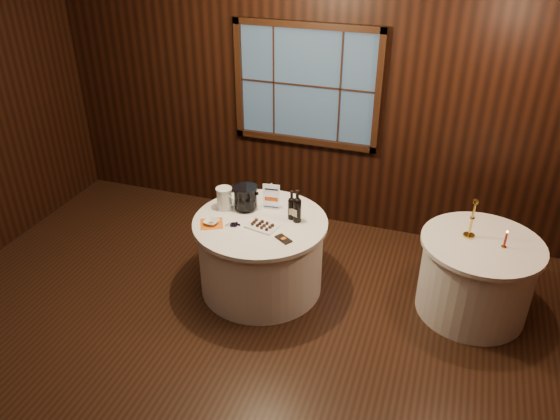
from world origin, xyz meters
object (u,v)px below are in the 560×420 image
at_px(main_table, 261,254).
at_px(port_bottle_left, 291,207).
at_px(port_bottle_right, 297,208).
at_px(grape_bunch, 234,225).
at_px(brass_candlestick, 471,224).
at_px(ice_bucket, 246,197).
at_px(chocolate_plate, 262,226).
at_px(cracker_bowl, 211,222).
at_px(side_table, 476,277).
at_px(red_candle, 505,241).
at_px(sign_stand, 271,200).
at_px(chocolate_box, 283,239).
at_px(glass_pitcher, 225,198).

xyz_separation_m(main_table, port_bottle_left, (0.27, 0.14, 0.51)).
distance_m(port_bottle_right, grape_bunch, 0.60).
bearing_deg(port_bottle_right, brass_candlestick, 30.22).
bearing_deg(grape_bunch, ice_bucket, 93.99).
bearing_deg(port_bottle_left, main_table, -173.35).
height_order(chocolate_plate, cracker_bowl, chocolate_plate).
bearing_deg(side_table, ice_bucket, -176.51).
relative_size(port_bottle_left, red_candle, 1.71).
bearing_deg(sign_stand, brass_candlestick, -3.98).
height_order(chocolate_box, brass_candlestick, brass_candlestick).
distance_m(chocolate_plate, glass_pitcher, 0.52).
bearing_deg(cracker_bowl, chocolate_box, -3.03).
relative_size(grape_bunch, cracker_bowl, 1.14).
bearing_deg(side_table, glass_pitcher, -175.34).
distance_m(brass_candlestick, red_candle, 0.31).
xyz_separation_m(side_table, sign_stand, (-1.98, -0.03, 0.47)).
xyz_separation_m(ice_bucket, grape_bunch, (0.02, -0.34, -0.11)).
distance_m(sign_stand, chocolate_plate, 0.38).
bearing_deg(chocolate_plate, port_bottle_right, 37.22).
relative_size(main_table, red_candle, 7.44).
bearing_deg(sign_stand, grape_bunch, -121.60).
xyz_separation_m(side_table, grape_bunch, (-2.19, -0.48, 0.40)).
relative_size(side_table, ice_bucket, 4.46).
xyz_separation_m(chocolate_plate, grape_bunch, (-0.24, -0.07, 0.00)).
xyz_separation_m(chocolate_plate, chocolate_box, (0.26, -0.14, -0.01)).
xyz_separation_m(sign_stand, port_bottle_left, (0.25, -0.13, 0.04)).
distance_m(port_bottle_left, brass_candlestick, 1.62).
distance_m(chocolate_plate, chocolate_box, 0.29).
relative_size(side_table, red_candle, 6.28).
bearing_deg(glass_pitcher, grape_bunch, -31.31).
height_order(sign_stand, grape_bunch, sign_stand).
xyz_separation_m(port_bottle_right, ice_bucket, (-0.54, 0.06, -0.01)).
relative_size(port_bottle_left, grape_bunch, 1.91).
height_order(side_table, red_candle, red_candle).
height_order(sign_stand, glass_pitcher, sign_stand).
xyz_separation_m(port_bottle_right, glass_pitcher, (-0.74, -0.00, -0.03)).
bearing_deg(grape_bunch, sign_stand, 65.10).
distance_m(main_table, cracker_bowl, 0.61).
bearing_deg(port_bottle_left, grape_bunch, -165.98).
relative_size(port_bottle_left, chocolate_plate, 0.93).
bearing_deg(ice_bucket, main_table, -37.98).
relative_size(side_table, port_bottle_left, 3.68).
bearing_deg(glass_pitcher, brass_candlestick, 26.90).
xyz_separation_m(sign_stand, cracker_bowl, (-0.43, -0.47, -0.07)).
xyz_separation_m(main_table, cracker_bowl, (-0.41, -0.20, 0.40)).
bearing_deg(chocolate_box, glass_pitcher, -172.31).
bearing_deg(brass_candlestick, main_table, -169.27).
bearing_deg(grape_bunch, cracker_bowl, -173.56).
distance_m(side_table, brass_candlestick, 0.53).
distance_m(ice_bucket, red_candle, 2.38).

